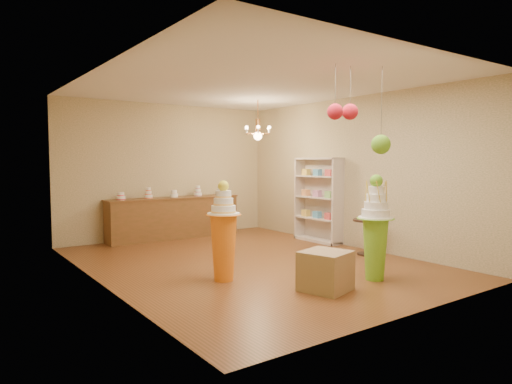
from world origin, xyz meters
TOP-DOWN VIEW (x-y plane):
  - floor at (0.00, 0.00)m, footprint 6.50×6.50m
  - ceiling at (0.00, 0.00)m, footprint 6.50×6.50m
  - wall_back at (0.00, 3.25)m, footprint 5.00×0.04m
  - wall_front at (0.00, -3.25)m, footprint 5.00×0.04m
  - wall_left at (-2.50, 0.00)m, footprint 0.04×6.50m
  - wall_right at (2.50, 0.00)m, footprint 0.04×6.50m
  - pedestal_green at (0.83, -2.00)m, footprint 0.54×0.54m
  - pedestal_orange at (-0.98, -0.75)m, footprint 0.50×0.50m
  - burlap_riser at (-0.14, -1.98)m, footprint 0.72×0.72m
  - sideboard at (0.00, 2.97)m, footprint 3.04×0.54m
  - shelving_unit at (2.34, 0.80)m, footprint 0.33×1.20m
  - round_table at (2.10, -0.76)m, footprint 0.64×0.64m
  - vase at (2.10, -0.76)m, footprint 0.18×0.18m
  - pom_red_left at (-0.04, -2.03)m, footprint 0.21×0.21m
  - pom_green_mid at (0.58, -2.28)m, footprint 0.26×0.26m
  - pom_red_right at (0.22, -2.05)m, footprint 0.22×0.22m
  - chandelier at (1.20, 1.44)m, footprint 0.66×0.66m

SIDE VIEW (x-z plane):
  - floor at x=0.00m, z-range 0.00..0.00m
  - burlap_riser at x=-0.14m, z-range 0.00..0.53m
  - round_table at x=2.10m, z-range 0.10..0.76m
  - sideboard at x=0.00m, z-range -0.10..1.06m
  - pedestal_orange at x=-0.98m, z-range -0.12..1.34m
  - pedestal_green at x=0.83m, z-range -0.11..1.43m
  - vase at x=2.10m, z-range 0.66..0.83m
  - shelving_unit at x=2.34m, z-range 0.00..1.80m
  - wall_back at x=0.00m, z-range 0.00..3.00m
  - wall_front at x=0.00m, z-range 0.00..3.00m
  - wall_left at x=-2.50m, z-range 0.00..3.00m
  - wall_right at x=2.50m, z-range 0.00..3.00m
  - pom_green_mid at x=0.58m, z-range 1.37..2.55m
  - chandelier at x=1.20m, z-range 1.88..2.73m
  - pom_red_left at x=-0.04m, z-range 2.02..2.74m
  - pom_red_right at x=0.22m, z-range 2.03..2.75m
  - ceiling at x=0.00m, z-range 3.00..3.00m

